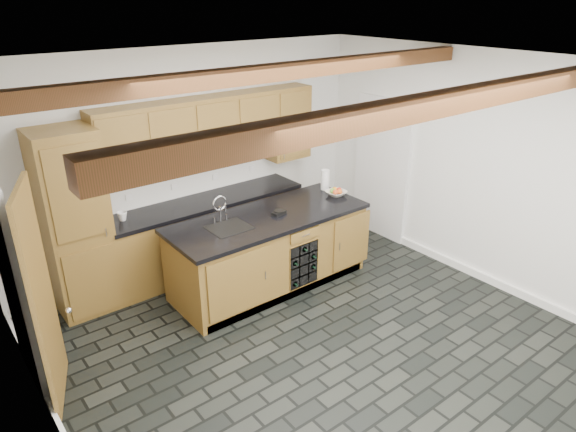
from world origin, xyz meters
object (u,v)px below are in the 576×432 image
at_px(kitchen_scale, 279,213).
at_px(fruit_bowl, 336,193).
at_px(island, 270,251).
at_px(paper_towel, 325,180).

bearing_deg(kitchen_scale, fruit_bowl, -7.93).
height_order(island, fruit_bowl, fruit_bowl).
xyz_separation_m(island, fruit_bowl, (1.07, 0.00, 0.50)).
height_order(island, paper_towel, paper_towel).
relative_size(island, kitchen_scale, 13.00).
height_order(kitchen_scale, fruit_bowl, fruit_bowl).
bearing_deg(fruit_bowl, kitchen_scale, -177.87).
relative_size(kitchen_scale, paper_towel, 0.70).
bearing_deg(paper_towel, island, -166.67).
relative_size(fruit_bowl, paper_towel, 0.95).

